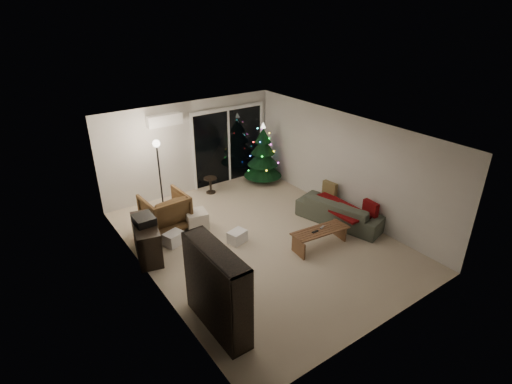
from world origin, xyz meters
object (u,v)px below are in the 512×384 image
Objects in this scene: sofa at (341,211)px; coffee_table at (320,238)px; armchair at (165,212)px; media_cabinet at (147,239)px; bookshelf at (207,294)px; christmas_tree at (263,153)px.

coffee_table is (-1.13, -0.48, -0.10)m from sofa.
armchair is at bearing 138.81° from coffee_table.
sofa is (3.54, -2.14, -0.14)m from armchair.
armchair is at bearing 43.23° from sofa.
media_cabinet is 1.26× the size of armchair.
bookshelf is at bearing -76.66° from media_cabinet.
bookshelf is 5.98m from christmas_tree.
christmas_tree is (3.42, 0.87, 0.45)m from armchair.
media_cabinet is 0.59× the size of sofa.
armchair is at bearing 59.31° from media_cabinet.
media_cabinet is 0.96× the size of coffee_table.
christmas_tree is (4.18, 1.66, 0.51)m from media_cabinet.
bookshelf is 2.63m from media_cabinet.
bookshelf is at bearing 90.70° from sofa.
bookshelf is 1.22× the size of media_cabinet.
christmas_tree is (1.01, 3.48, 0.69)m from coffee_table.
christmas_tree reaches higher than bookshelf.
media_cabinet is at bearing -158.37° from christmas_tree.
sofa reaches higher than coffee_table.
armchair is 3.56m from coffee_table.
media_cabinet is 3.67m from coffee_table.
armchair is 0.76× the size of coffee_table.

